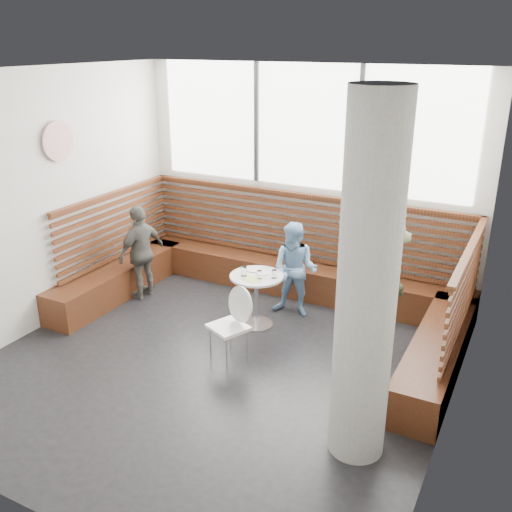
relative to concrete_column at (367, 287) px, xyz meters
The scene contains 15 objects.
room 1.95m from the concrete_column, 161.90° to the left, with size 5.00×5.00×3.20m.
booth 3.24m from the concrete_column, 127.94° to the left, with size 5.00×2.50×1.44m.
concrete_column is the anchor object (origin of this frame).
wall_art 4.48m from the concrete_column, 166.94° to the left, with size 0.50×0.50×0.03m, color white.
cafe_table 2.76m from the concrete_column, 138.16° to the left, with size 0.68×0.68×0.70m.
cafe_chair 2.24m from the concrete_column, 154.70° to the left, with size 0.42×0.41×0.87m.
adult_man 1.96m from the concrete_column, 100.61° to the left, with size 1.08×0.62×1.67m, color #3E432C.
child_back 2.89m from the concrete_column, 125.65° to the left, with size 0.62×0.48×1.28m, color #7BA9D6.
child_left 4.24m from the concrete_column, 155.00° to the left, with size 0.79×0.33×1.35m, color #595851.
plate_near 2.85m from the concrete_column, 137.45° to the left, with size 0.20×0.20×0.01m, color white.
plate_far 2.72m from the concrete_column, 135.84° to the left, with size 0.18×0.18×0.01m, color white.
glass_left 2.72m from the concrete_column, 141.60° to the left, with size 0.08×0.08×0.12m, color white.
glass_mid 2.57m from the concrete_column, 138.20° to the left, with size 0.07×0.07×0.10m, color white.
glass_right 2.53m from the concrete_column, 133.84° to the left, with size 0.07×0.07×0.11m, color white.
menu_card 2.58m from the concrete_column, 140.64° to the left, with size 0.22×0.15×0.00m, color #A5C64C.
Camera 1 is at (3.00, -4.79, 3.50)m, focal length 40.00 mm.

